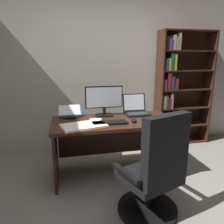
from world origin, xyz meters
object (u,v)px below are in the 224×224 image
object	(u,v)px
laptop	(136,110)
pen	(97,120)
computer_mouse	(134,121)
office_chair	(155,175)
desk	(112,134)
monitor	(104,101)
notepad	(96,121)
bookshelf	(178,92)
keyboard	(110,123)
open_binder	(84,126)
reading_stand_with_book	(70,111)

from	to	relation	value
laptop	pen	xyz separation A→B (m)	(-0.59, -0.25, -0.04)
computer_mouse	office_chair	bearing A→B (deg)	-92.01
desk	monitor	distance (m)	0.45
computer_mouse	notepad	world-z (taller)	computer_mouse
notepad	pen	size ratio (longest dim) A/B	1.50
bookshelf	computer_mouse	world-z (taller)	bookshelf
laptop	bookshelf	bearing A→B (deg)	32.15
keyboard	open_binder	distance (m)	0.32
reading_stand_with_book	pen	size ratio (longest dim) A/B	2.20
office_chair	laptop	size ratio (longest dim) A/B	3.17
desk	computer_mouse	size ratio (longest dim) A/B	14.88
monitor	office_chair	bearing A→B (deg)	-76.34
monitor	pen	distance (m)	0.33
desk	open_binder	distance (m)	0.52
office_chair	computer_mouse	distance (m)	0.81
office_chair	open_binder	size ratio (longest dim) A/B	1.83
laptop	open_binder	size ratio (longest dim) A/B	0.58
laptop	notepad	size ratio (longest dim) A/B	1.59
desk	laptop	bearing A→B (deg)	24.49
reading_stand_with_book	open_binder	bearing A→B (deg)	-74.18
computer_mouse	reading_stand_with_book	size ratio (longest dim) A/B	0.34
laptop	pen	bearing A→B (deg)	-157.31
bookshelf	pen	bearing A→B (deg)	-151.27
desk	laptop	world-z (taller)	laptop
bookshelf	keyboard	world-z (taller)	bookshelf
office_chair	laptop	distance (m)	1.20
pen	desk	bearing A→B (deg)	19.22
laptop	desk	bearing A→B (deg)	-155.51
bookshelf	office_chair	distance (m)	2.13
reading_stand_with_book	open_binder	size ratio (longest dim) A/B	0.53
keyboard	monitor	bearing A→B (deg)	90.00
office_chair	pen	bearing A→B (deg)	94.86
pen	reading_stand_with_book	bearing A→B (deg)	136.77
reading_stand_with_book	laptop	bearing A→B (deg)	-3.89
bookshelf	computer_mouse	bearing A→B (deg)	-138.50
desk	reading_stand_with_book	xyz separation A→B (m)	(-0.54, 0.24, 0.27)
monitor	computer_mouse	bearing A→B (deg)	-51.60
bookshelf	keyboard	size ratio (longest dim) A/B	4.65
desk	monitor	world-z (taller)	monitor
laptop	open_binder	world-z (taller)	laptop
office_chair	monitor	bearing A→B (deg)	84.08
keyboard	reading_stand_with_book	world-z (taller)	reading_stand_with_book
open_binder	pen	distance (m)	0.27
pen	office_chair	bearing A→B (deg)	-65.56
notepad	keyboard	bearing A→B (deg)	-43.15
desk	office_chair	world-z (taller)	office_chair
monitor	open_binder	distance (m)	0.57
desk	office_chair	bearing A→B (deg)	-78.43
laptop	reading_stand_with_book	size ratio (longest dim) A/B	1.08
desk	pen	distance (m)	0.31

